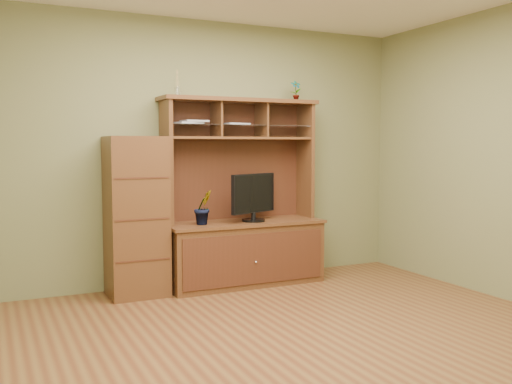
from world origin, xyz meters
TOP-DOWN VIEW (x-y plane):
  - room at (0.00, 0.00)m, footprint 4.54×4.04m
  - media_hutch at (0.31, 1.73)m, footprint 1.66×0.61m
  - monitor at (0.40, 1.65)m, footprint 0.58×0.30m
  - orchid_plant at (-0.15, 1.65)m, footprint 0.23×0.20m
  - top_plant at (0.97, 1.80)m, footprint 0.12×0.09m
  - reed_diffuser at (-0.35, 1.80)m, footprint 0.05×0.05m
  - magazines at (-0.06, 1.80)m, footprint 0.80×0.25m
  - side_cabinet at (-0.79, 1.74)m, footprint 0.54×0.49m

SIDE VIEW (x-z plane):
  - media_hutch at x=0.31m, z-range -0.43..1.47m
  - side_cabinet at x=-0.79m, z-range 0.00..1.51m
  - orchid_plant at x=-0.15m, z-range 0.65..0.99m
  - monitor at x=0.40m, z-range 0.66..1.15m
  - room at x=0.00m, z-range -0.02..2.72m
  - magazines at x=-0.06m, z-range 1.63..1.67m
  - reed_diffuser at x=-0.35m, z-range 1.87..2.13m
  - top_plant at x=0.97m, z-range 1.90..2.12m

